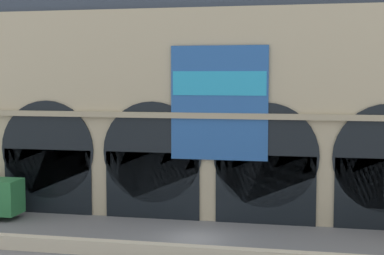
{
  "coord_description": "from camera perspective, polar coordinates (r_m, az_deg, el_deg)",
  "views": [
    {
      "loc": [
        7.72,
        -38.29,
        11.07
      ],
      "look_at": [
        -1.24,
        5.0,
        7.21
      ],
      "focal_mm": 54.33,
      "sensor_mm": 36.0,
      "label": 1
    }
  ],
  "objects": [
    {
      "name": "quay_parapet_wall",
      "position": [
        36.04,
        -1.23,
        -12.15
      ],
      "size": [
        90.0,
        0.7,
        0.91
      ],
      "primitive_type": "cube",
      "color": "beige",
      "rests_on": "ground"
    },
    {
      "name": "station_building",
      "position": [
        46.07,
        2.07,
        3.22
      ],
      "size": [
        45.75,
        4.65,
        19.98
      ],
      "color": "#BCAD8C",
      "rests_on": "ground"
    },
    {
      "name": "ground_plane",
      "position": [
        40.6,
        0.28,
        -10.84
      ],
      "size": [
        200.0,
        200.0,
        0.0
      ],
      "primitive_type": "plane",
      "color": "slate"
    }
  ]
}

